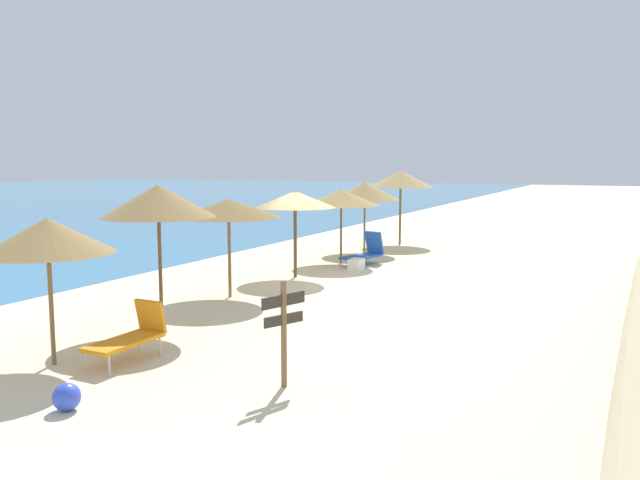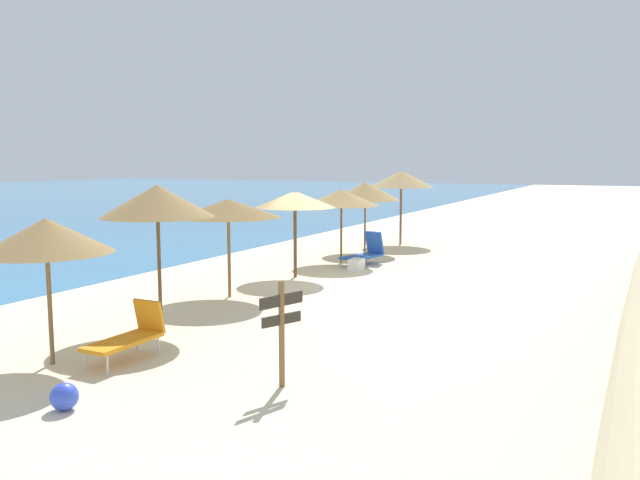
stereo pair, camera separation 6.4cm
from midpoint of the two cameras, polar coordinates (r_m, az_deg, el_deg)
The scene contains 13 objects.
ground_plane at distance 18.62m, azimuth -0.26°, elevation -3.61°, with size 160.00×160.00×0.00m, color beige.
beach_umbrella_0 at distance 11.63m, azimuth -22.95°, elevation 0.33°, with size 2.18×2.18×2.49m.
beach_umbrella_1 at distance 13.43m, azimuth -14.16°, elevation 3.33°, with size 2.30×2.30×2.95m.
beach_umbrella_2 at distance 16.31m, azimuth -8.14°, elevation 2.76°, with size 2.62×2.62×2.48m.
beach_umbrella_3 at distance 18.97m, azimuth -2.31°, elevation 3.56°, with size 2.37×2.37×2.54m.
beach_umbrella_4 at distance 21.61m, azimuth 1.78°, elevation 3.74°, with size 2.54×2.54×2.47m.
beach_umbrella_5 at distance 24.24m, azimuth 3.88°, elevation 4.32°, with size 2.59×2.59×2.65m.
beach_umbrella_6 at distance 26.82m, azimuth 7.03°, elevation 5.33°, with size 2.65×2.65×3.01m.
lounge_chair_0 at distance 21.51m, azimuth 3.89°, elevation -1.09°, with size 1.74×1.06×1.07m.
lounge_chair_1 at distance 11.75m, azimuth -16.39°, elevation -8.02°, with size 1.48×0.62×0.97m.
wooden_signpost at distance 9.87m, azimuth -3.39°, elevation -7.34°, with size 0.81×0.32×1.64m.
beach_ball at distance 9.84m, azimuth -21.54°, elevation -12.70°, with size 0.39×0.39×0.39m, color blue.
cooler_box at distance 20.43m, azimuth 3.11°, elevation -2.16°, with size 0.58×0.37×0.36m, color white.
Camera 1 is at (-16.43, -8.08, 3.43)m, focal length 36.44 mm.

